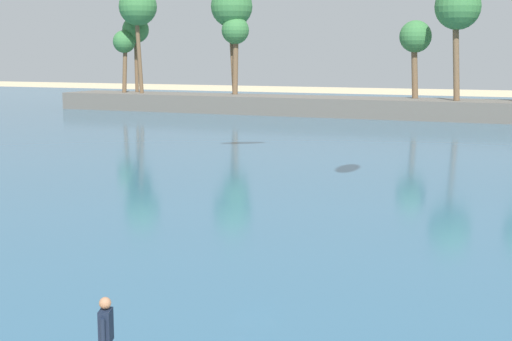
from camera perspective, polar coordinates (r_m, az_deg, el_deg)
sea at (r=61.26m, az=14.88°, el=2.98°), size 220.00×98.03×0.06m
palm_headland at (r=70.18m, az=15.35°, el=7.25°), size 84.91×6.95×13.20m
person_at_waterline at (r=13.79m, az=-11.17°, el=-12.35°), size 0.31×0.52×1.67m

